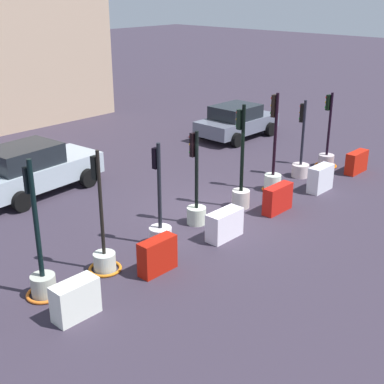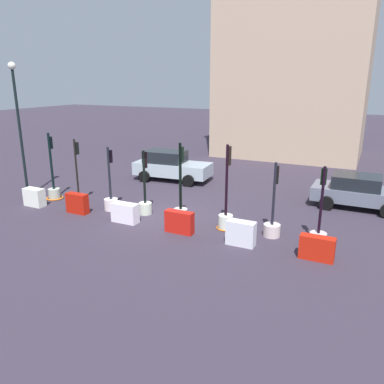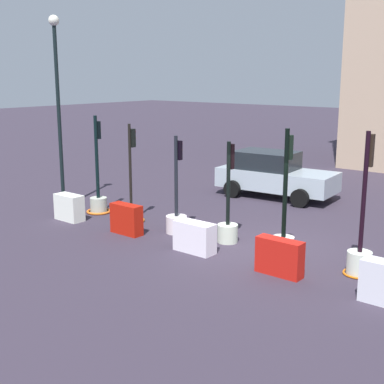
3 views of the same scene
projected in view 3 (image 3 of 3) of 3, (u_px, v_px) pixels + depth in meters
name	position (u px, v px, depth m)	size (l,w,h in m)	color
ground_plane	(261.00, 249.00, 14.35)	(120.00, 120.00, 0.00)	#322B39
traffic_light_0	(98.00, 197.00, 18.04)	(0.84, 0.84, 3.31)	#ACB1A2
traffic_light_1	(131.00, 207.00, 16.94)	(0.84, 0.84, 3.15)	silver
traffic_light_2	(177.00, 214.00, 15.73)	(0.62, 0.62, 2.92)	silver
traffic_light_3	(228.00, 220.00, 14.83)	(0.58, 0.58, 2.86)	beige
traffic_light_4	(284.00, 231.00, 13.49)	(0.57, 0.57, 3.35)	#BBB4AF
traffic_light_5	(360.00, 247.00, 12.39)	(0.73, 0.73, 3.41)	silver
construction_barrier_0	(69.00, 207.00, 17.11)	(1.02, 0.48, 0.85)	silver
construction_barrier_1	(126.00, 219.00, 15.64)	(1.04, 0.39, 0.90)	#B1170B
construction_barrier_2	(195.00, 237.00, 14.04)	(1.15, 0.48, 0.82)	white
construction_barrier_3	(279.00, 257.00, 12.43)	(1.15, 0.38, 0.88)	red
car_silver_hatchback	(274.00, 174.00, 20.31)	(4.61, 2.51, 1.75)	#A3B1BC
street_lamp_post	(58.00, 90.00, 17.99)	(0.36, 0.36, 6.57)	black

